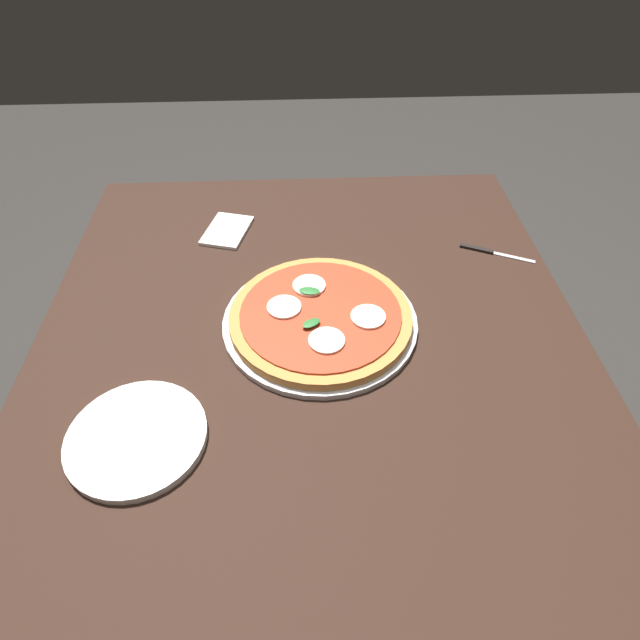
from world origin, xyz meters
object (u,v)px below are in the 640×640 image
object	(u,v)px
pizza	(321,316)
knife	(487,251)
dining_table	(313,384)
napkin	(227,231)
serving_tray	(320,322)
plate_white	(137,438)

from	to	relation	value
pizza	knife	bearing A→B (deg)	119.24
dining_table	napkin	bearing A→B (deg)	-154.80
napkin	serving_tray	bearing A→B (deg)	32.32
dining_table	napkin	distance (m)	0.44
knife	plate_white	bearing A→B (deg)	-56.08
dining_table	knife	size ratio (longest dim) A/B	8.21
knife	dining_table	bearing A→B (deg)	-54.89
pizza	napkin	size ratio (longest dim) A/B	2.66
pizza	knife	xyz separation A→B (m)	(-0.21, 0.38, -0.02)
pizza	plate_white	world-z (taller)	pizza
pizza	napkin	bearing A→B (deg)	-147.85
napkin	knife	world-z (taller)	napkin
plate_white	napkin	bearing A→B (deg)	170.27
dining_table	napkin	xyz separation A→B (m)	(-0.39, -0.18, 0.10)
serving_tray	pizza	bearing A→B (deg)	13.92
plate_white	knife	world-z (taller)	plate_white
pizza	knife	size ratio (longest dim) A/B	2.25
dining_table	plate_white	xyz separation A→B (m)	(0.18, -0.28, 0.10)
napkin	plate_white	bearing A→B (deg)	-9.73
napkin	knife	bearing A→B (deg)	79.62
serving_tray	plate_white	distance (m)	0.39
serving_tray	napkin	size ratio (longest dim) A/B	2.86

